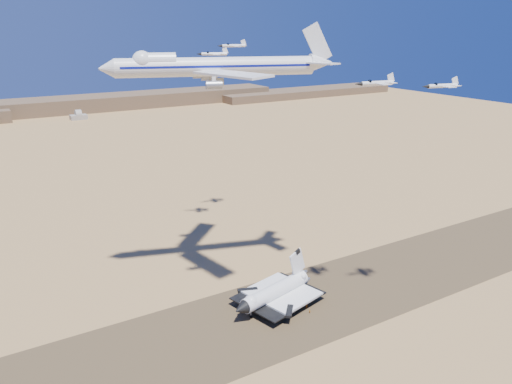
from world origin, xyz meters
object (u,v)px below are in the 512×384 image
carrier_747 (210,67)px  crew_b (307,306)px  chase_jet_b (442,86)px  chase_jet_d (233,46)px  chase_jet_c (214,54)px  chase_jet_a (376,83)px  shuttle (275,293)px  crew_a (310,311)px  crew_c (303,306)px

carrier_747 → crew_b: carrier_747 is taller
chase_jet_b → chase_jet_d: size_ratio=0.94×
crew_b → chase_jet_c: size_ratio=0.12×
carrier_747 → chase_jet_a: carrier_747 is taller
carrier_747 → crew_b: (21.23, -35.73, -89.18)m
chase_jet_a → chase_jet_c: (-11.70, 96.43, 5.55)m
shuttle → chase_jet_c: bearing=65.8°
crew_b → chase_jet_b: chase_jet_b is taller
crew_a → crew_b: size_ratio=0.94×
crew_a → chase_jet_b: bearing=-118.5°
carrier_747 → crew_c: bearing=-42.7°
chase_jet_a → chase_jet_b: bearing=-25.8°
chase_jet_a → chase_jet_c: size_ratio=1.07×
chase_jet_d → crew_b: bearing=-91.8°
chase_jet_b → chase_jet_c: (-29.34, 108.34, 6.32)m
crew_a → chase_jet_d: (20.61, 96.46, 94.38)m
shuttle → chase_jet_b: (42.72, -33.10, 80.41)m
chase_jet_a → chase_jet_b: 21.30m
shuttle → crew_c: size_ratio=23.17×
chase_jet_b → chase_jet_a: bearing=156.7°
carrier_747 → crew_a: (20.20, -39.18, -89.22)m
shuttle → chase_jet_d: bearing=57.0°
carrier_747 → chase_jet_c: 54.33m
crew_b → chase_jet_a: 87.94m
chase_jet_d → shuttle: bearing=-98.7°
chase_jet_a → crew_c: bearing=150.2°
shuttle → chase_jet_d: (28.89, 84.48, 89.93)m
chase_jet_b → chase_jet_c: 112.43m
crew_a → shuttle: bearing=37.7°
chase_jet_b → crew_a: bearing=159.2°
crew_b → chase_jet_b: (33.41, -24.57, 84.82)m
shuttle → chase_jet_c: size_ratio=2.78×
crew_b → chase_jet_c: bearing=-49.3°
carrier_747 → crew_c: carrier_747 is taller
chase_jet_a → shuttle: bearing=148.1°
crew_a → chase_jet_c: (5.10, 87.22, 91.18)m
shuttle → crew_b: bearing=-56.6°
chase_jet_a → chase_jet_d: (3.81, 105.67, 8.75)m
carrier_747 → crew_c: 97.81m
crew_c → chase_jet_c: 123.39m
crew_c → chase_jet_d: size_ratio=0.11×
shuttle → carrier_747: size_ratio=0.46×
carrier_747 → chase_jet_b: carrier_747 is taller
carrier_747 → chase_jet_a: 61.02m
chase_jet_a → chase_jet_c: chase_jet_c is taller
carrier_747 → crew_c: size_ratio=49.90×
chase_jet_b → chase_jet_c: size_ratio=0.98×
crew_a → crew_b: (1.04, 3.45, 0.05)m
crew_a → chase_jet_a: (16.80, -9.21, 85.63)m
shuttle → chase_jet_b: bearing=-51.9°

